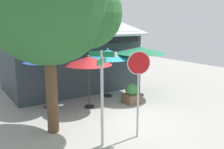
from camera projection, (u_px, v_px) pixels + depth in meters
The scene contains 10 objects.
ground_plane at pixel (127, 120), 9.83m from camera, with size 28.00×28.00×0.10m, color #9E9B93.
cafe_building at pixel (69, 58), 14.37m from camera, with size 7.60×5.15×4.41m.
street_sign_post at pixel (102, 90), 7.26m from camera, with size 0.61×0.66×2.99m.
stop_sign at pixel (138, 78), 7.84m from camera, with size 0.71×0.31×2.91m.
patio_umbrella_royal_blue_left at pixel (46, 59), 10.64m from camera, with size 2.03×2.03×2.51m.
patio_umbrella_crimson_center at pixel (89, 61), 10.67m from camera, with size 2.08×2.08×2.41m.
patio_umbrella_teal_right at pixel (108, 54), 12.34m from camera, with size 2.61×2.61×2.54m.
patio_umbrella_forest_green_far_right at pixel (141, 50), 12.46m from camera, with size 2.63×2.63×2.66m.
shade_tree at pixel (53, 2), 7.76m from camera, with size 4.43×4.21×6.61m.
sidewalk_planter at pixel (131, 94), 11.61m from camera, with size 0.71×0.71×0.98m.
Camera 1 is at (-5.66, -7.34, 3.76)m, focal length 39.02 mm.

